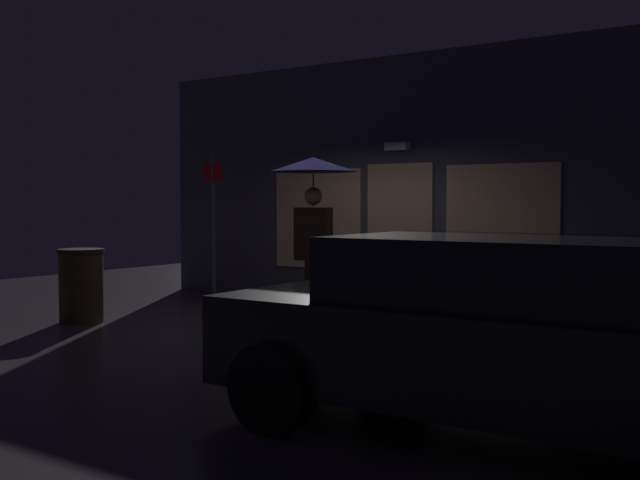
% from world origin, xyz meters
% --- Properties ---
extents(ground_plane, '(18.00, 18.00, 0.00)m').
position_xyz_m(ground_plane, '(0.00, 0.00, 0.00)').
color(ground_plane, '#423F44').
extents(building_facade, '(9.23, 0.48, 3.83)m').
position_xyz_m(building_facade, '(0.00, 2.35, 1.90)').
color(building_facade, '#4C4C56').
rests_on(building_facade, ground).
extents(person_with_umbrella, '(1.15, 1.15, 2.20)m').
position_xyz_m(person_with_umbrella, '(-0.21, 0.22, 1.73)').
color(person_with_umbrella, black).
rests_on(person_with_umbrella, ground).
extents(parked_car, '(4.09, 2.01, 1.37)m').
position_xyz_m(parked_car, '(3.64, -2.91, 0.71)').
color(parked_car, black).
rests_on(parked_car, ground).
extents(street_sign_post, '(0.40, 0.07, 2.35)m').
position_xyz_m(street_sign_post, '(-3.08, 1.43, 1.34)').
color(street_sign_post, '#595B60').
rests_on(street_sign_post, ground).
extents(sidewalk_bollard, '(0.23, 0.23, 0.66)m').
position_xyz_m(sidewalk_bollard, '(1.59, 1.01, 0.33)').
color(sidewalk_bollard, slate).
rests_on(sidewalk_bollard, ground).
extents(trash_bin, '(0.61, 0.61, 0.99)m').
position_xyz_m(trash_bin, '(-2.90, -1.38, 0.50)').
color(trash_bin, '#473823').
rests_on(trash_bin, ground).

